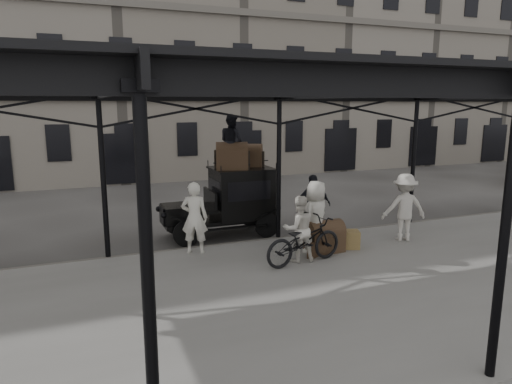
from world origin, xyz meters
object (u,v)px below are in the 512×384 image
at_px(taxi, 232,198).
at_px(porter_left, 194,218).
at_px(porter_official, 313,205).
at_px(steamer_trunk_platform, 325,239).
at_px(steamer_trunk_roof_near, 232,158).
at_px(bicycle, 304,241).

relative_size(taxi, porter_left, 1.84).
height_order(taxi, porter_official, taxi).
height_order(porter_left, steamer_trunk_platform, porter_left).
distance_m(porter_left, steamer_trunk_roof_near, 2.63).
distance_m(porter_left, porter_official, 3.84).
xyz_separation_m(porter_left, bicycle, (2.39, -1.84, -0.40)).
bearing_deg(porter_left, taxi, -110.01).
bearing_deg(taxi, steamer_trunk_roof_near, -108.07).
height_order(porter_official, bicycle, porter_official).
distance_m(bicycle, steamer_trunk_platform, 1.17).
bearing_deg(bicycle, steamer_trunk_platform, -67.37).
height_order(porter_left, porter_official, porter_left).
bearing_deg(bicycle, taxi, 1.15).
bearing_deg(porter_official, steamer_trunk_roof_near, -20.14).
height_order(steamer_trunk_roof_near, steamer_trunk_platform, steamer_trunk_roof_near).
distance_m(bicycle, steamer_trunk_roof_near, 3.91).
bearing_deg(taxi, porter_official, -34.51).
relative_size(taxi, steamer_trunk_platform, 3.62).
xyz_separation_m(porter_left, steamer_trunk_platform, (3.36, -1.22, -0.62)).
bearing_deg(steamer_trunk_roof_near, steamer_trunk_platform, -42.40).
bearing_deg(porter_left, bicycle, 165.59).
bearing_deg(steamer_trunk_roof_near, porter_official, -13.61).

